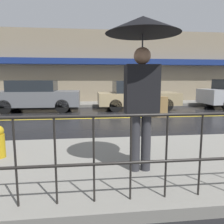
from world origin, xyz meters
TOP-DOWN VIEW (x-y plane):
  - ground_plane at (0.00, 0.00)m, footprint 80.00×80.00m
  - sidewalk_near at (0.00, -4.95)m, footprint 28.00×2.98m
  - sidewalk_far at (0.00, 4.42)m, footprint 28.00×1.90m
  - lane_marking at (0.00, 0.00)m, footprint 25.20×0.12m
  - building_storefront at (0.00, 5.49)m, footprint 28.00×0.85m
  - railing_foreground at (-0.00, -6.19)m, footprint 12.00×0.04m
  - pedestrian at (-0.51, -5.40)m, footprint 1.06×1.06m
  - car_grey at (-3.72, 2.36)m, footprint 4.04×1.77m
  - car_tan at (1.23, 2.36)m, footprint 4.03×1.76m

SIDE VIEW (x-z plane):
  - ground_plane at x=0.00m, z-range 0.00..0.00m
  - lane_marking at x=0.00m, z-range 0.00..0.01m
  - sidewalk_near at x=0.00m, z-range 0.00..0.15m
  - sidewalk_far at x=0.00m, z-range 0.00..0.15m
  - car_tan at x=1.23m, z-range 0.00..1.46m
  - car_grey at x=-3.72m, z-range 0.01..1.49m
  - railing_foreground at x=0.00m, z-range 0.28..1.28m
  - pedestrian at x=-0.51m, z-range 0.76..3.00m
  - building_storefront at x=0.00m, z-range 0.03..4.57m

